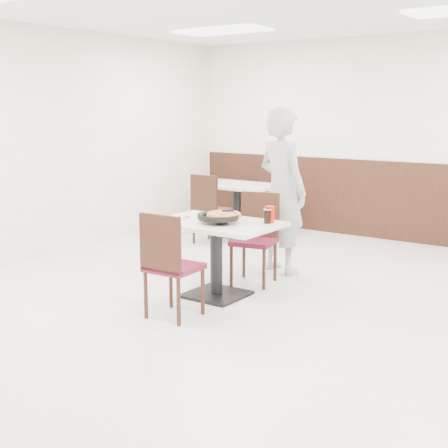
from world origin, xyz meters
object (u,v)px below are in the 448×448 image
Objects in this scene: red_cup at (270,214)px; diner_person at (282,191)px; chair_far at (254,239)px; cola_glass at (267,217)px; main_table at (216,259)px; pizza at (224,216)px; bg_table_left at (237,210)px; bg_chair_left_near at (212,209)px; side_plate at (176,218)px; pizza_pan at (218,219)px; bg_chair_left_far at (261,198)px; chair_near at (174,265)px.

diner_person is (-0.41, 0.93, 0.09)m from red_cup.
chair_far reaches higher than cola_glass.
pizza is (0.09, 0.00, 0.44)m from main_table.
bg_table_left is at bearing 130.22° from red_cup.
main_table is at bearing -54.85° from bg_chair_left_near.
side_plate is (-0.49, -0.13, -0.05)m from pizza.
pizza is 0.28× the size of bg_table_left.
chair_far is 1.00× the size of bg_chair_left_near.
cola_glass is 0.81× the size of red_cup.
pizza_pan is 2.14× the size of side_plate.
pizza is at bearing -151.60° from cola_glass.
side_plate is 3.52m from bg_chair_left_far.
bg_chair_left_far reaches higher than side_plate.
red_cup is at bearing 37.55° from pizza_pan.
main_table is at bearing 91.85° from chair_near.
side_plate is (-0.40, -0.12, 0.38)m from main_table.
chair_far reaches higher than main_table.
pizza is at bearing 14.33° from side_plate.
bg_chair_left_near reaches higher than side_plate.
red_cup is (0.40, -0.34, 0.35)m from chair_far.
diner_person is (-0.02, 1.23, 0.13)m from pizza_pan.
diner_person is at bearing 87.71° from chair_near.
side_plate is 0.19× the size of bg_chair_left_far.
diner_person is at bearing 92.08° from pizza.
side_plate is at bearing -165.67° from pizza.
bg_table_left is at bearing -24.55° from diner_person.
cola_glass is 0.07× the size of diner_person.
cola_glass is at bearing 23.91° from main_table.
bg_chair_left_far is at bearing -71.51° from chair_far.
cola_glass reaches higher than pizza.
red_cup is at bearing 64.82° from chair_near.
bg_table_left is at bearing 88.66° from bg_chair_left_near.
chair_far is 0.66m from cola_glass.
bg_table_left is at bearing 120.89° from pizza_pan.
main_table is 0.69m from red_cup.
pizza_pan is at bearing -54.40° from bg_chair_left_near.
pizza is (0.03, 0.71, 0.34)m from chair_near.
bg_chair_left_far is at bearing -35.55° from diner_person.
red_cup is (0.39, 0.30, 0.04)m from pizza_pan.
cola_glass is at bearing 28.40° from pizza.
chair_near is at bearing -90.77° from pizza_pan.
main_table is 0.60m from chair_far.
main_table is at bearing 123.55° from bg_chair_left_far.
cola_glass is at bearing 129.95° from diner_person.
pizza_pan is at bearing 86.69° from chair_near.
chair_near is 5.94× the size of red_cup.
main_table is 0.44m from pizza.
red_cup is 1.02m from diner_person.
side_plate is at bearing 45.16° from chair_far.
cola_glass is at bearing 123.54° from chair_far.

